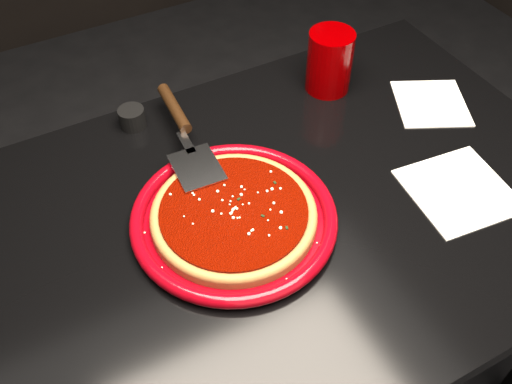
% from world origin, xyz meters
% --- Properties ---
extents(table, '(1.20, 0.80, 0.75)m').
position_xyz_m(table, '(0.00, 0.00, 0.38)').
color(table, black).
rests_on(table, floor).
extents(plate, '(0.38, 0.38, 0.03)m').
position_xyz_m(plate, '(-0.09, 0.01, 0.76)').
color(plate, maroon).
rests_on(plate, table).
extents(pizza_crust, '(0.30, 0.30, 0.01)m').
position_xyz_m(pizza_crust, '(-0.09, 0.01, 0.77)').
color(pizza_crust, brown).
rests_on(pizza_crust, plate).
extents(pizza_crust_rim, '(0.30, 0.30, 0.02)m').
position_xyz_m(pizza_crust_rim, '(-0.09, 0.01, 0.77)').
color(pizza_crust_rim, brown).
rests_on(pizza_crust_rim, plate).
extents(pizza_sauce, '(0.27, 0.27, 0.01)m').
position_xyz_m(pizza_sauce, '(-0.09, 0.01, 0.78)').
color(pizza_sauce, '#6B0900').
rests_on(pizza_sauce, plate).
extents(parmesan_dusting, '(0.25, 0.25, 0.01)m').
position_xyz_m(parmesan_dusting, '(-0.09, 0.01, 0.79)').
color(parmesan_dusting, beige).
rests_on(parmesan_dusting, plate).
extents(basil_flecks, '(0.23, 0.23, 0.00)m').
position_xyz_m(basil_flecks, '(-0.09, 0.01, 0.79)').
color(basil_flecks, black).
rests_on(basil_flecks, plate).
extents(pizza_server, '(0.12, 0.35, 0.03)m').
position_xyz_m(pizza_server, '(-0.08, 0.22, 0.80)').
color(pizza_server, silver).
rests_on(pizza_server, plate).
extents(cup, '(0.10, 0.10, 0.14)m').
position_xyz_m(cup, '(0.27, 0.26, 0.82)').
color(cup, '#7E0000').
rests_on(cup, table).
extents(napkin_a, '(0.20, 0.20, 0.00)m').
position_xyz_m(napkin_a, '(0.32, -0.12, 0.75)').
color(napkin_a, silver).
rests_on(napkin_a, table).
extents(napkin_b, '(0.20, 0.20, 0.00)m').
position_xyz_m(napkin_b, '(0.44, 0.10, 0.75)').
color(napkin_b, silver).
rests_on(napkin_b, table).
extents(ramekin, '(0.06, 0.06, 0.04)m').
position_xyz_m(ramekin, '(-0.15, 0.34, 0.77)').
color(ramekin, black).
rests_on(ramekin, table).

